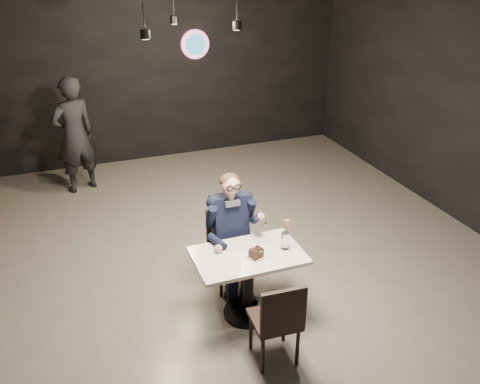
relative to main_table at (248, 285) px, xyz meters
name	(u,v)px	position (x,y,z in m)	size (l,w,h in m)	color
floor	(243,295)	(0.07, 0.31, -0.38)	(9.00, 9.00, 0.00)	slate
wall_sign	(195,44)	(0.87, 4.78, 1.62)	(0.50, 0.06, 0.50)	pink
pendant_lights	(185,7)	(0.07, 2.31, 2.51)	(1.40, 1.20, 0.36)	black
main_table	(248,285)	(0.00, 0.00, 0.00)	(1.10, 0.70, 0.75)	white
chair_far	(230,251)	(0.00, 0.55, 0.09)	(0.42, 0.46, 0.92)	black
chair_near	(274,318)	(0.00, -0.67, 0.09)	(0.42, 0.46, 0.92)	black
seated_man	(230,231)	(0.00, 0.55, 0.34)	(0.60, 0.80, 1.44)	black
dessert_plate	(256,255)	(0.07, -0.05, 0.38)	(0.22, 0.22, 0.01)	white
cake_slice	(256,253)	(0.05, -0.09, 0.43)	(0.12, 0.10, 0.08)	black
mint_leaf	(260,251)	(0.07, -0.13, 0.47)	(0.05, 0.04, 0.01)	#2C8841
sundae_glass	(285,241)	(0.39, -0.04, 0.47)	(0.08, 0.08, 0.19)	silver
wafer_cone	(288,226)	(0.42, -0.03, 0.63)	(0.07, 0.07, 0.14)	tan
passerby	(74,135)	(-1.38, 3.84, 0.54)	(0.67, 0.44, 1.82)	black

